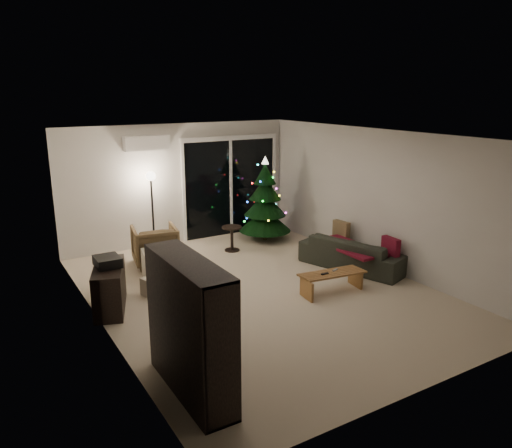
{
  "coord_description": "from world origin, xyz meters",
  "views": [
    {
      "loc": [
        -3.93,
        -6.4,
        3.16
      ],
      "look_at": [
        0.1,
        0.3,
        1.05
      ],
      "focal_mm": 35.0,
      "sensor_mm": 36.0,
      "label": 1
    }
  ],
  "objects_px": {
    "media_cabinet": "(110,288)",
    "christmas_tree": "(265,199)",
    "coffee_table": "(332,282)",
    "armchair": "(155,245)",
    "bookshelf": "(174,332)",
    "sofa": "(353,253)"
  },
  "relations": [
    {
      "from": "media_cabinet",
      "to": "christmas_tree",
      "type": "bearing_deg",
      "value": 44.86
    },
    {
      "from": "media_cabinet",
      "to": "coffee_table",
      "type": "relative_size",
      "value": 1.01
    },
    {
      "from": "christmas_tree",
      "to": "media_cabinet",
      "type": "bearing_deg",
      "value": -154.47
    },
    {
      "from": "coffee_table",
      "to": "christmas_tree",
      "type": "relative_size",
      "value": 0.59
    },
    {
      "from": "media_cabinet",
      "to": "armchair",
      "type": "bearing_deg",
      "value": 70.13
    },
    {
      "from": "bookshelf",
      "to": "armchair",
      "type": "xyz_separation_m",
      "value": [
        1.26,
        4.1,
        -0.38
      ]
    },
    {
      "from": "media_cabinet",
      "to": "sofa",
      "type": "xyz_separation_m",
      "value": [
        4.3,
        -0.5,
        -0.05
      ]
    },
    {
      "from": "bookshelf",
      "to": "coffee_table",
      "type": "relative_size",
      "value": 1.41
    },
    {
      "from": "armchair",
      "to": "coffee_table",
      "type": "height_order",
      "value": "armchair"
    },
    {
      "from": "bookshelf",
      "to": "media_cabinet",
      "type": "bearing_deg",
      "value": 85.91
    },
    {
      "from": "armchair",
      "to": "christmas_tree",
      "type": "height_order",
      "value": "christmas_tree"
    },
    {
      "from": "media_cabinet",
      "to": "armchair",
      "type": "distance_m",
      "value": 2.0
    },
    {
      "from": "coffee_table",
      "to": "christmas_tree",
      "type": "height_order",
      "value": "christmas_tree"
    },
    {
      "from": "armchair",
      "to": "coffee_table",
      "type": "bearing_deg",
      "value": 136.07
    },
    {
      "from": "armchair",
      "to": "christmas_tree",
      "type": "bearing_deg",
      "value": -163.02
    },
    {
      "from": "media_cabinet",
      "to": "coffee_table",
      "type": "xyz_separation_m",
      "value": [
        3.23,
        -1.2,
        -0.17
      ]
    },
    {
      "from": "bookshelf",
      "to": "coffee_table",
      "type": "xyz_separation_m",
      "value": [
        3.23,
        1.35,
        -0.58
      ]
    },
    {
      "from": "coffee_table",
      "to": "armchair",
      "type": "bearing_deg",
      "value": 132.88
    },
    {
      "from": "bookshelf",
      "to": "sofa",
      "type": "relative_size",
      "value": 0.77
    },
    {
      "from": "armchair",
      "to": "sofa",
      "type": "distance_m",
      "value": 3.66
    },
    {
      "from": "christmas_tree",
      "to": "armchair",
      "type": "bearing_deg",
      "value": -173.57
    },
    {
      "from": "armchair",
      "to": "christmas_tree",
      "type": "distance_m",
      "value": 2.66
    }
  ]
}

